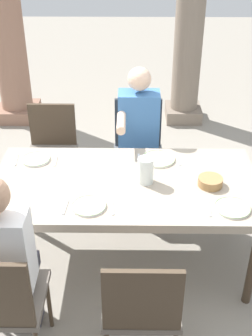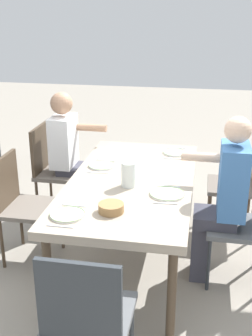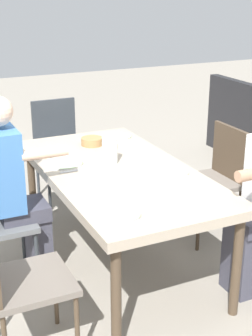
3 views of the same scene
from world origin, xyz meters
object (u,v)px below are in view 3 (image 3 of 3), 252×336
object	(u,v)px
chair_head_east	(59,143)
plate_3	(117,136)
plate_1	(172,172)
chair_mid_south	(216,174)
water_pitcher	(110,152)
dining_table	(118,177)
diner_man_white	(15,187)
chair_west_north	(15,276)
bread_basket	(92,141)
plate_2	(65,163)
plate_0	(122,214)

from	to	relation	value
chair_head_east	plate_3	xyz separation A→B (m)	(-0.67, -0.31, 0.21)
chair_head_east	plate_1	world-z (taller)	chair_head_east
chair_head_east	plate_3	world-z (taller)	chair_head_east
chair_head_east	plate_3	size ratio (longest dim) A/B	4.01
chair_mid_south	water_pitcher	distance (m)	0.95
dining_table	diner_man_white	xyz separation A→B (m)	(0.10, 0.70, 0.01)
diner_man_white	water_pitcher	bearing A→B (deg)	-86.54
diner_man_white	plate_1	bearing A→B (deg)	-108.32
dining_table	water_pitcher	bearing A→B (deg)	0.86
chair_west_north	chair_mid_south	bearing A→B (deg)	-66.67
diner_man_white	plate_1	world-z (taller)	diner_man_white
plate_1	bread_basket	distance (m)	0.86
diner_man_white	plate_3	size ratio (longest dim) A/B	5.62
water_pitcher	chair_mid_south	bearing A→B (deg)	-92.49
plate_1	chair_west_north	bearing A→B (deg)	110.28
dining_table	chair_west_north	xyz separation A→B (m)	(-0.67, 0.90, -0.16)
plate_2	bread_basket	distance (m)	0.48
chair_west_north	chair_mid_south	distance (m)	1.96
dining_table	plate_2	bearing A→B (deg)	50.97
plate_1	diner_man_white	bearing A→B (deg)	71.68
chair_mid_south	chair_head_east	world-z (taller)	chair_head_east
plate_0	bread_basket	world-z (taller)	bread_basket
plate_3	water_pitcher	bearing A→B (deg)	150.76
plate_2	water_pitcher	distance (m)	0.33
chair_west_north	plate_2	bearing A→B (deg)	-32.94
chair_mid_south	bread_basket	distance (m)	1.02
chair_west_north	plate_1	bearing A→B (deg)	-69.72
dining_table	plate_0	world-z (taller)	plate_0
chair_head_east	bread_basket	size ratio (longest dim) A/B	5.48
water_pitcher	dining_table	bearing A→B (deg)	-179.14
diner_man_white	plate_2	bearing A→B (deg)	-69.75
dining_table	plate_2	world-z (taller)	plate_2
chair_mid_south	water_pitcher	bearing A→B (deg)	87.51
plate_2	plate_3	distance (m)	0.75
plate_0	plate_2	world-z (taller)	same
plate_1	bread_basket	world-z (taller)	bread_basket
water_pitcher	bread_basket	xyz separation A→B (m)	(0.45, -0.04, -0.06)
plate_2	plate_3	xyz separation A→B (m)	(0.44, -0.61, 0.00)
plate_3	chair_west_north	bearing A→B (deg)	138.58
chair_mid_south	plate_3	world-z (taller)	chair_mid_south
dining_table	diner_man_white	world-z (taller)	diner_man_white
dining_table	water_pitcher	world-z (taller)	water_pitcher
chair_mid_south	plate_1	size ratio (longest dim) A/B	3.98
dining_table	diner_man_white	distance (m)	0.71
plate_2	chair_west_north	bearing A→B (deg)	147.06
dining_table	water_pitcher	size ratio (longest dim) A/B	9.87
chair_mid_south	plate_1	distance (m)	0.73
dining_table	plate_2	size ratio (longest dim) A/B	7.39
chair_head_east	plate_0	bearing A→B (deg)	172.05
chair_mid_south	bread_basket	xyz separation A→B (m)	(0.49, 0.86, 0.25)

